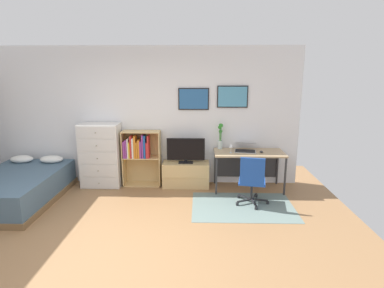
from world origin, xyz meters
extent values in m
plane|color=#936B44|center=(0.00, 0.00, 0.00)|extent=(7.20, 7.20, 0.00)
cube|color=white|center=(0.00, 2.43, 1.35)|extent=(6.12, 0.06, 2.70)
cube|color=black|center=(0.99, 2.38, 1.70)|extent=(0.59, 0.02, 0.42)
cube|color=#285B93|center=(0.99, 2.37, 1.70)|extent=(0.55, 0.01, 0.38)
cube|color=black|center=(1.74, 2.38, 1.75)|extent=(0.59, 0.02, 0.42)
cube|color=#4C93B7|center=(1.74, 2.37, 1.75)|extent=(0.55, 0.01, 0.38)
cube|color=slate|center=(1.85, 1.22, 0.00)|extent=(1.70, 1.20, 0.01)
cube|color=brown|center=(-2.06, 1.33, 0.05)|extent=(1.35, 2.05, 0.10)
cube|color=#476075|center=(-2.06, 1.33, 0.30)|extent=(1.31, 2.01, 0.39)
ellipsoid|color=white|center=(-2.36, 2.10, 0.55)|extent=(0.44, 0.28, 0.14)
ellipsoid|color=white|center=(-1.77, 2.10, 0.55)|extent=(0.44, 0.28, 0.14)
cube|color=silver|center=(-0.82, 2.16, 0.62)|extent=(0.76, 0.42, 1.25)
cube|color=silver|center=(-0.82, 1.94, 0.13)|extent=(0.72, 0.01, 0.23)
sphere|color=#A59E8C|center=(-0.82, 1.93, 0.13)|extent=(0.03, 0.03, 0.03)
cube|color=silver|center=(-0.82, 1.94, 0.38)|extent=(0.72, 0.01, 0.23)
sphere|color=#A59E8C|center=(-0.82, 1.93, 0.38)|extent=(0.03, 0.03, 0.03)
cube|color=silver|center=(-0.82, 1.94, 0.62)|extent=(0.72, 0.01, 0.23)
sphere|color=#A59E8C|center=(-0.82, 1.93, 0.62)|extent=(0.03, 0.03, 0.03)
cube|color=silver|center=(-0.82, 1.94, 0.87)|extent=(0.72, 0.01, 0.23)
sphere|color=#A59E8C|center=(-0.82, 1.93, 0.87)|extent=(0.03, 0.03, 0.03)
cube|color=silver|center=(-0.82, 1.94, 1.12)|extent=(0.72, 0.01, 0.23)
sphere|color=#A59E8C|center=(-0.82, 1.93, 1.12)|extent=(0.03, 0.03, 0.03)
cube|color=tan|center=(-0.39, 2.22, 0.55)|extent=(0.02, 0.30, 1.10)
cube|color=tan|center=(0.33, 2.22, 0.55)|extent=(0.02, 0.30, 1.10)
cube|color=tan|center=(-0.03, 2.22, 0.01)|extent=(0.74, 0.30, 0.02)
cube|color=tan|center=(-0.03, 2.22, 0.57)|extent=(0.70, 0.30, 0.02)
cube|color=tan|center=(-0.03, 2.22, 1.09)|extent=(0.70, 0.30, 0.02)
cube|color=tan|center=(-0.03, 2.37, 0.55)|extent=(0.74, 0.01, 1.10)
cube|color=#8C388C|center=(-0.35, 2.17, 0.74)|extent=(0.04, 0.19, 0.33)
cube|color=#8C388C|center=(-0.31, 2.18, 0.76)|extent=(0.03, 0.19, 0.36)
cube|color=white|center=(-0.28, 2.17, 0.77)|extent=(0.02, 0.19, 0.38)
cube|color=gold|center=(-0.25, 2.20, 0.73)|extent=(0.02, 0.23, 0.30)
cube|color=red|center=(-0.21, 2.18, 0.80)|extent=(0.03, 0.19, 0.43)
cube|color=white|center=(-0.18, 2.16, 0.77)|extent=(0.03, 0.17, 0.39)
cube|color=orange|center=(-0.14, 2.18, 0.80)|extent=(0.04, 0.20, 0.44)
cube|color=orange|center=(-0.10, 2.18, 0.74)|extent=(0.03, 0.19, 0.32)
cube|color=orange|center=(-0.06, 2.19, 0.76)|extent=(0.03, 0.23, 0.36)
cube|color=#8C388C|center=(-0.03, 2.17, 0.75)|extent=(0.03, 0.17, 0.33)
cube|color=#8C388C|center=(0.01, 2.17, 0.81)|extent=(0.03, 0.18, 0.46)
cube|color=#1E519E|center=(0.05, 2.16, 0.80)|extent=(0.04, 0.17, 0.44)
cube|color=red|center=(0.09, 2.19, 0.73)|extent=(0.03, 0.23, 0.31)
cube|color=red|center=(0.12, 2.18, 0.80)|extent=(0.03, 0.20, 0.44)
cube|color=tan|center=(0.84, 2.17, 0.24)|extent=(0.91, 0.40, 0.49)
cube|color=tan|center=(0.84, 1.97, 0.24)|extent=(0.91, 0.01, 0.02)
cube|color=black|center=(0.84, 2.15, 0.50)|extent=(0.28, 0.16, 0.02)
cube|color=black|center=(0.84, 2.15, 0.53)|extent=(0.06, 0.04, 0.05)
cube|color=black|center=(0.84, 2.15, 0.76)|extent=(0.73, 0.02, 0.43)
cube|color=black|center=(0.84, 2.14, 0.76)|extent=(0.70, 0.01, 0.40)
cube|color=tan|center=(2.05, 2.05, 0.72)|extent=(1.31, 0.65, 0.03)
cube|color=#2D2D30|center=(1.42, 1.75, 0.35)|extent=(0.03, 0.03, 0.71)
cube|color=#2D2D30|center=(2.67, 1.75, 0.35)|extent=(0.03, 0.03, 0.71)
cube|color=#2D2D30|center=(1.42, 2.34, 0.35)|extent=(0.03, 0.03, 0.71)
cube|color=#2D2D30|center=(2.67, 2.34, 0.35)|extent=(0.03, 0.03, 0.71)
cube|color=#2D2D30|center=(2.05, 2.36, 0.39)|extent=(1.25, 0.02, 0.50)
cylinder|color=#232326|center=(2.28, 1.33, 0.03)|extent=(0.05, 0.05, 0.05)
cube|color=#232326|center=(2.15, 1.36, 0.07)|extent=(0.28, 0.08, 0.02)
cylinder|color=#232326|center=(2.14, 1.63, 0.03)|extent=(0.05, 0.05, 0.05)
cube|color=#232326|center=(2.07, 1.51, 0.07)|extent=(0.16, 0.26, 0.02)
cylinder|color=#232326|center=(1.82, 1.58, 0.03)|extent=(0.05, 0.05, 0.05)
cube|color=#232326|center=(1.91, 1.48, 0.07)|extent=(0.22, 0.22, 0.02)
cylinder|color=#232326|center=(1.76, 1.26, 0.03)|extent=(0.05, 0.05, 0.05)
cube|color=#232326|center=(1.88, 1.32, 0.07)|extent=(0.27, 0.15, 0.02)
cylinder|color=#232326|center=(2.05, 1.10, 0.03)|extent=(0.05, 0.05, 0.05)
cube|color=#232326|center=(2.03, 1.24, 0.07)|extent=(0.07, 0.28, 0.02)
cylinder|color=#232326|center=(2.01, 1.38, 0.23)|extent=(0.04, 0.04, 0.30)
cube|color=#1E479E|center=(2.01, 1.38, 0.40)|extent=(0.51, 0.51, 0.03)
cube|color=#1E479E|center=(1.97, 1.19, 0.64)|extent=(0.40, 0.11, 0.45)
cube|color=#B7B7BC|center=(1.97, 2.07, 0.75)|extent=(0.43, 0.32, 0.01)
cube|color=black|center=(1.97, 2.06, 0.75)|extent=(0.40, 0.29, 0.00)
cube|color=#B7B7BC|center=(2.00, 2.23, 0.88)|extent=(0.43, 0.30, 0.08)
cube|color=navy|center=(2.00, 2.23, 0.88)|extent=(0.40, 0.28, 0.06)
ellipsoid|color=#262628|center=(2.27, 2.00, 0.76)|extent=(0.06, 0.10, 0.03)
cylinder|color=silver|center=(1.51, 2.29, 0.82)|extent=(0.09, 0.09, 0.16)
cylinder|color=#3D8438|center=(1.53, 2.28, 0.99)|extent=(0.01, 0.01, 0.41)
sphere|color=#308B2C|center=(1.53, 2.28, 1.20)|extent=(0.07, 0.07, 0.07)
cylinder|color=#3D8438|center=(1.52, 2.31, 0.93)|extent=(0.01, 0.01, 0.29)
sphere|color=#308B2C|center=(1.52, 2.31, 1.08)|extent=(0.07, 0.07, 0.07)
cylinder|color=#3D8438|center=(1.50, 2.29, 0.98)|extent=(0.01, 0.01, 0.38)
sphere|color=#308B2C|center=(1.50, 2.29, 1.17)|extent=(0.07, 0.07, 0.07)
cylinder|color=#3D8438|center=(1.52, 2.28, 1.00)|extent=(0.01, 0.01, 0.42)
sphere|color=#308B2C|center=(1.52, 2.28, 1.21)|extent=(0.07, 0.07, 0.07)
cylinder|color=silver|center=(1.69, 1.97, 0.74)|extent=(0.06, 0.06, 0.01)
cylinder|color=silver|center=(1.69, 1.97, 0.80)|extent=(0.01, 0.01, 0.10)
cone|color=silver|center=(1.69, 1.97, 0.88)|extent=(0.07, 0.07, 0.07)
camera|label=1|loc=(1.12, -3.69, 2.22)|focal=29.27mm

